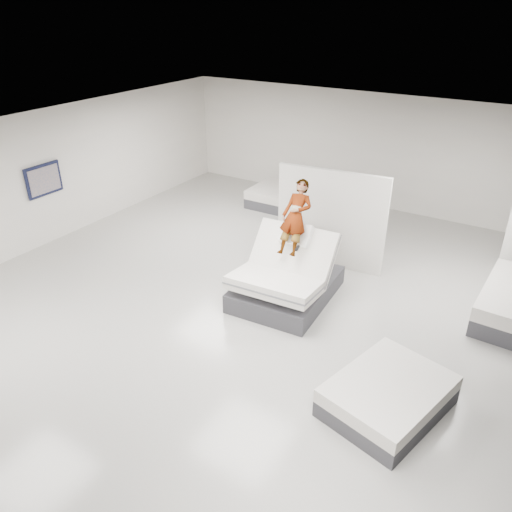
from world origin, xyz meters
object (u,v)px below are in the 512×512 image
at_px(remote, 297,248).
at_px(flat_bed_left_far, 285,198).
at_px(flat_bed_right_near, 388,396).
at_px(wall_poster, 44,180).
at_px(person, 295,231).
at_px(hero_bed, 286,279).
at_px(divider_panel, 331,219).

distance_m(remote, flat_bed_left_far, 5.18).
xyz_separation_m(flat_bed_right_near, wall_poster, (-9.00, 1.26, 1.35)).
bearing_deg(flat_bed_left_far, remote, -59.00).
relative_size(person, remote, 10.90).
xyz_separation_m(remote, flat_bed_right_near, (2.55, -1.94, -0.94)).
height_order(hero_bed, divider_panel, divider_panel).
distance_m(person, remote, 0.44).
bearing_deg(person, flat_bed_right_near, -42.67).
relative_size(flat_bed_right_near, flat_bed_left_far, 1.07).
xyz_separation_m(person, flat_bed_left_far, (-2.39, 4.03, -1.09)).
height_order(hero_bed, flat_bed_left_far, hero_bed).
bearing_deg(person, divider_panel, 81.19).
relative_size(remote, divider_panel, 0.06).
height_order(hero_bed, person, person).
xyz_separation_m(divider_panel, flat_bed_left_far, (-2.52, 2.58, -0.85)).
xyz_separation_m(remote, wall_poster, (-6.46, -0.67, 0.41)).
xyz_separation_m(divider_panel, wall_poster, (-6.35, -2.46, 0.48)).
height_order(person, remote, person).
distance_m(flat_bed_right_near, wall_poster, 9.19).
bearing_deg(person, remote, -57.85).
relative_size(person, divider_panel, 0.62).
bearing_deg(remote, wall_poster, -177.52).
relative_size(hero_bed, flat_bed_right_near, 1.12).
height_order(divider_panel, flat_bed_left_far, divider_panel).
height_order(hero_bed, remote, hero_bed).
height_order(hero_bed, wall_poster, wall_poster).
relative_size(hero_bed, remote, 16.67).
relative_size(divider_panel, wall_poster, 2.59).
bearing_deg(flat_bed_left_far, person, -59.41).
bearing_deg(divider_panel, flat_bed_right_near, -60.55).
bearing_deg(hero_bed, flat_bed_left_far, 118.79).
height_order(flat_bed_left_far, wall_poster, wall_poster).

